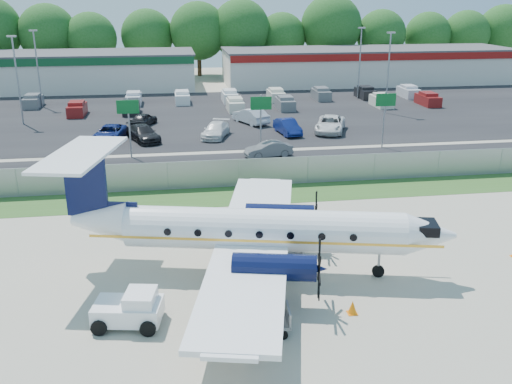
{
  "coord_description": "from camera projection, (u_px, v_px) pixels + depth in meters",
  "views": [
    {
      "loc": [
        -4.61,
        -24.27,
        12.87
      ],
      "look_at": [
        0.0,
        6.0,
        2.3
      ],
      "focal_mm": 40.0,
      "sensor_mm": 36.0,
      "label": 1
    }
  ],
  "objects": [
    {
      "name": "sign_mid",
      "position": [
        261.0,
        111.0,
        48.19
      ],
      "size": [
        1.8,
        0.26,
        5.0
      ],
      "color": "gray",
      "rests_on": "ground"
    },
    {
      "name": "light_pole_se",
      "position": [
        360.0,
        58.0,
        73.53
      ],
      "size": [
        0.9,
        0.35,
        9.09
      ],
      "color": "gray",
      "rests_on": "ground"
    },
    {
      "name": "light_pole_nw",
      "position": [
        17.0,
        74.0,
        58.49
      ],
      "size": [
        0.9,
        0.35,
        9.09
      ],
      "color": "gray",
      "rests_on": "ground"
    },
    {
      "name": "parked_car_a",
      "position": [
        110.0,
        141.0,
        53.43
      ],
      "size": [
        3.25,
        5.48,
        1.43
      ],
      "primitive_type": "imported",
      "rotation": [
        0.0,
        0.0,
        -0.18
      ],
      "color": "navy",
      "rests_on": "ground"
    },
    {
      "name": "parked_car_g",
      "position": [
        251.0,
        123.0,
        60.56
      ],
      "size": [
        3.63,
        5.25,
        1.64
      ],
      "primitive_type": "imported",
      "rotation": [
        0.0,
        0.0,
        3.57
      ],
      "color": "silver",
      "rests_on": "ground"
    },
    {
      "name": "parked_car_c",
      "position": [
        216.0,
        137.0,
        54.65
      ],
      "size": [
        3.47,
        5.25,
        1.41
      ],
      "primitive_type": "imported",
      "rotation": [
        0.0,
        0.0,
        -0.33
      ],
      "color": "silver",
      "rests_on": "ground"
    },
    {
      "name": "pushback_tug",
      "position": [
        131.0,
        309.0,
        23.38
      ],
      "size": [
        2.99,
        2.39,
        1.48
      ],
      "color": "white",
      "rests_on": "ground"
    },
    {
      "name": "parked_car_b",
      "position": [
        144.0,
        141.0,
        53.26
      ],
      "size": [
        3.72,
        5.43,
        1.46
      ],
      "primitive_type": "imported",
      "rotation": [
        0.0,
        0.0,
        0.37
      ],
      "color": "black",
      "rests_on": "ground"
    },
    {
      "name": "light_pole_ne",
      "position": [
        388.0,
        67.0,
        64.18
      ],
      "size": [
        0.9,
        0.35,
        9.09
      ],
      "color": "gray",
      "rests_on": "ground"
    },
    {
      "name": "road_car_mid",
      "position": [
        268.0,
        157.0,
        48.0
      ],
      "size": [
        4.18,
        2.1,
        1.32
      ],
      "primitive_type": "imported",
      "rotation": [
        0.0,
        0.0,
        -1.39
      ],
      "color": "#595B5E",
      "rests_on": "ground"
    },
    {
      "name": "building_east",
      "position": [
        367.0,
        65.0,
        88.3
      ],
      "size": [
        44.4,
        12.4,
        5.24
      ],
      "color": "silver",
      "rests_on": "ground"
    },
    {
      "name": "sign_right",
      "position": [
        385.0,
        108.0,
        49.76
      ],
      "size": [
        1.8,
        0.26,
        5.0
      ],
      "color": "gray",
      "rests_on": "ground"
    },
    {
      "name": "sign_left",
      "position": [
        128.0,
        115.0,
        46.62
      ],
      "size": [
        1.8,
        0.26,
        5.0
      ],
      "color": "gray",
      "rests_on": "ground"
    },
    {
      "name": "perimeter_fence",
      "position": [
        239.0,
        173.0,
        40.29
      ],
      "size": [
        120.0,
        0.06,
        1.99
      ],
      "color": "gray",
      "rests_on": "ground"
    },
    {
      "name": "tree_line",
      "position": [
        196.0,
        76.0,
        96.68
      ],
      "size": [
        112.0,
        6.0,
        14.0
      ],
      "primitive_type": null,
      "color": "#1B5117",
      "rests_on": "ground"
    },
    {
      "name": "parked_car_e",
      "position": [
        330.0,
        132.0,
        56.76
      ],
      "size": [
        4.51,
        6.28,
        1.59
      ],
      "primitive_type": "imported",
      "rotation": [
        0.0,
        0.0,
        -0.37
      ],
      "color": "silver",
      "rests_on": "ground"
    },
    {
      "name": "baggage_cart_near",
      "position": [
        264.0,
        321.0,
        22.86
      ],
      "size": [
        2.15,
        1.39,
        1.09
      ],
      "color": "gray",
      "rests_on": "ground"
    },
    {
      "name": "far_parking_rows",
      "position": [
        208.0,
        107.0,
        69.58
      ],
      "size": [
        56.0,
        10.0,
        1.6
      ],
      "primitive_type": null,
      "color": "gray",
      "rests_on": "ground"
    },
    {
      "name": "cone_starboard_wing",
      "position": [
        143.0,
        226.0,
        32.85
      ],
      "size": [
        0.43,
        0.43,
        0.61
      ],
      "color": "orange",
      "rests_on": "ground"
    },
    {
      "name": "grass_verge",
      "position": [
        243.0,
        195.0,
        38.75
      ],
      "size": [
        170.0,
        4.0,
        0.02
      ],
      "primitive_type": "cube",
      "color": "#2D561E",
      "rests_on": "ground"
    },
    {
      "name": "access_road",
      "position": [
        231.0,
        166.0,
        45.29
      ],
      "size": [
        170.0,
        8.0,
        0.02
      ],
      "primitive_type": "cube",
      "color": "black",
      "rests_on": "ground"
    },
    {
      "name": "baggage_cart_far",
      "position": [
        278.0,
        260.0,
        28.03
      ],
      "size": [
        2.39,
        1.56,
        1.2
      ],
      "color": "gray",
      "rests_on": "ground"
    },
    {
      "name": "parking_lot",
      "position": [
        211.0,
        115.0,
        64.91
      ],
      "size": [
        170.0,
        32.0,
        0.02
      ],
      "primitive_type": "cube",
      "color": "black",
      "rests_on": "ground"
    },
    {
      "name": "light_pole_sw",
      "position": [
        37.0,
        63.0,
        67.83
      ],
      "size": [
        0.9,
        0.35,
        9.09
      ],
      "color": "gray",
      "rests_on": "ground"
    },
    {
      "name": "parked_car_d",
      "position": [
        287.0,
        134.0,
        55.91
      ],
      "size": [
        2.19,
        4.66,
        1.48
      ],
      "primitive_type": "imported",
      "rotation": [
        0.0,
        0.0,
        0.14
      ],
      "color": "navy",
      "rests_on": "ground"
    },
    {
      "name": "building_west",
      "position": [
        31.0,
        71.0,
        81.17
      ],
      "size": [
        46.4,
        12.4,
        5.24
      ],
      "color": "silver",
      "rests_on": "ground"
    },
    {
      "name": "cone_port_wing",
      "position": [
        352.0,
        307.0,
        24.29
      ],
      "size": [
        0.43,
        0.43,
        0.61
      ],
      "color": "orange",
      "rests_on": "ground"
    },
    {
      "name": "ground",
      "position": [
        275.0,
        277.0,
        27.54
      ],
      "size": [
        170.0,
        170.0,
        0.0
      ],
      "primitive_type": "plane",
      "color": "#AFA894",
      "rests_on": "ground"
    },
    {
      "name": "parked_car_f",
      "position": [
        144.0,
        126.0,
        59.56
      ],
      "size": [
        3.09,
        4.29,
        1.36
      ],
      "primitive_type": "imported",
      "rotation": [
        0.0,
        0.0,
        2.72
      ],
      "color": "black",
      "rests_on": "ground"
    },
    {
      "name": "aircraft",
      "position": [
        255.0,
        229.0,
        27.25
      ],
      "size": [
        19.38,
        18.97,
        5.91
      ],
      "color": "white",
      "rests_on": "ground"
    }
  ]
}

